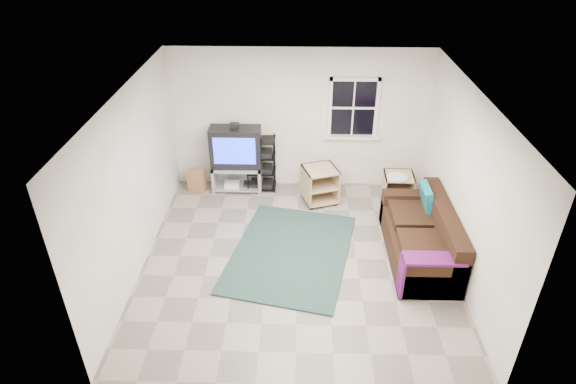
{
  "coord_description": "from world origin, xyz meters",
  "views": [
    {
      "loc": [
        0.01,
        -5.76,
        4.64
      ],
      "look_at": [
        -0.15,
        0.4,
        0.93
      ],
      "focal_mm": 30.0,
      "sensor_mm": 36.0,
      "label": 1
    }
  ],
  "objects_px": {
    "side_table_left": "(319,183)",
    "side_table_right": "(397,186)",
    "av_rack": "(261,167)",
    "sofa": "(422,238)",
    "tv_unit": "(236,154)"
  },
  "relations": [
    {
      "from": "side_table_left",
      "to": "sofa",
      "type": "height_order",
      "value": "sofa"
    },
    {
      "from": "tv_unit",
      "to": "side_table_right",
      "type": "relative_size",
      "value": 2.26
    },
    {
      "from": "av_rack",
      "to": "sofa",
      "type": "bearing_deg",
      "value": -37.63
    },
    {
      "from": "side_table_left",
      "to": "tv_unit",
      "type": "bearing_deg",
      "value": 166.83
    },
    {
      "from": "side_table_left",
      "to": "sofa",
      "type": "bearing_deg",
      "value": -46.49
    },
    {
      "from": "av_rack",
      "to": "sofa",
      "type": "distance_m",
      "value": 3.24
    },
    {
      "from": "side_table_left",
      "to": "side_table_right",
      "type": "relative_size",
      "value": 1.2
    },
    {
      "from": "side_table_right",
      "to": "side_table_left",
      "type": "bearing_deg",
      "value": 178.4
    },
    {
      "from": "av_rack",
      "to": "side_table_left",
      "type": "height_order",
      "value": "av_rack"
    },
    {
      "from": "side_table_left",
      "to": "side_table_right",
      "type": "xyz_separation_m",
      "value": [
        1.39,
        -0.04,
        -0.02
      ]
    },
    {
      "from": "av_rack",
      "to": "sofa",
      "type": "height_order",
      "value": "av_rack"
    },
    {
      "from": "tv_unit",
      "to": "side_table_left",
      "type": "xyz_separation_m",
      "value": [
        1.51,
        -0.35,
        -0.38
      ]
    },
    {
      "from": "tv_unit",
      "to": "side_table_left",
      "type": "height_order",
      "value": "tv_unit"
    },
    {
      "from": "av_rack",
      "to": "side_table_left",
      "type": "xyz_separation_m",
      "value": [
        1.06,
        -0.39,
        -0.1
      ]
    },
    {
      "from": "tv_unit",
      "to": "side_table_right",
      "type": "xyz_separation_m",
      "value": [
        2.9,
        -0.39,
        -0.4
      ]
    }
  ]
}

